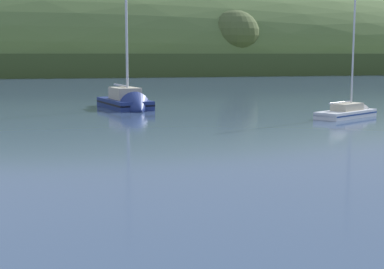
% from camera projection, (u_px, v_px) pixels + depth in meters
% --- Properties ---
extents(far_shoreline_hill, '(451.68, 120.34, 63.44)m').
position_uv_depth(far_shoreline_hill, '(127.00, 70.00, 196.63)').
color(far_shoreline_hill, '#3C4E24').
rests_on(far_shoreline_hill, ground).
extents(sailboat_near_mooring, '(4.85, 9.79, 16.15)m').
position_uv_depth(sailboat_near_mooring, '(128.00, 104.00, 58.24)').
color(sailboat_near_mooring, navy).
rests_on(sailboat_near_mooring, ground).
extents(sailboat_midwater_white, '(7.63, 5.50, 11.81)m').
position_uv_depth(sailboat_midwater_white, '(351.00, 115.00, 51.08)').
color(sailboat_midwater_white, white).
rests_on(sailboat_midwater_white, ground).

